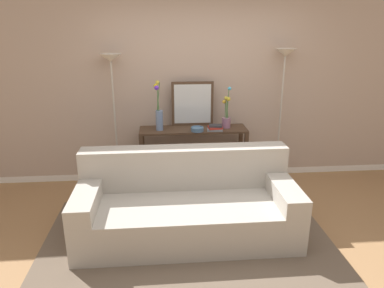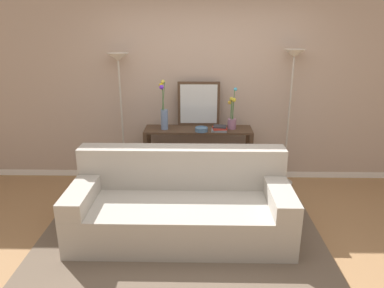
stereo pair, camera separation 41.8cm
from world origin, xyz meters
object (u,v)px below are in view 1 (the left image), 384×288
at_px(console_table, 193,146).
at_px(floor_lamp_left, 112,84).
at_px(vase_tall_flowers, 159,114).
at_px(vase_short_flowers, 226,117).
at_px(book_row_under_console, 160,182).
at_px(wall_mirror, 193,104).
at_px(fruit_bowl, 197,129).
at_px(couch, 187,207).
at_px(book_stack, 215,128).
at_px(floor_lamp_right, 283,79).

distance_m(console_table, floor_lamp_left, 1.34).
relative_size(vase_tall_flowers, vase_short_flowers, 1.18).
relative_size(vase_short_flowers, book_row_under_console, 2.26).
height_order(wall_mirror, vase_tall_flowers, vase_tall_flowers).
xyz_separation_m(fruit_bowl, book_row_under_console, (-0.50, 0.12, -0.80)).
bearing_deg(book_row_under_console, vase_tall_flowers, -65.83).
xyz_separation_m(couch, vase_tall_flowers, (-0.27, 1.16, 0.73)).
bearing_deg(floor_lamp_left, book_stack, -8.56).
bearing_deg(book_stack, floor_lamp_left, 171.44).
height_order(wall_mirror, book_row_under_console, wall_mirror).
height_order(couch, wall_mirror, wall_mirror).
bearing_deg(console_table, book_row_under_console, 180.00).
bearing_deg(floor_lamp_left, book_row_under_console, -9.14).
bearing_deg(fruit_bowl, vase_tall_flowers, 169.00).
bearing_deg(floor_lamp_right, console_table, -175.66).
xyz_separation_m(wall_mirror, book_row_under_console, (-0.47, -0.16, -1.07)).
bearing_deg(vase_tall_flowers, fruit_bowl, -11.00).
bearing_deg(wall_mirror, floor_lamp_right, -3.29).
distance_m(vase_short_flowers, book_row_under_console, 1.29).
xyz_separation_m(vase_tall_flowers, vase_short_flowers, (0.90, 0.04, -0.06)).
distance_m(floor_lamp_left, book_stack, 1.44).
relative_size(couch, vase_short_flowers, 4.13).
relative_size(wall_mirror, fruit_bowl, 3.62).
distance_m(couch, wall_mirror, 1.59).
distance_m(couch, vase_tall_flowers, 1.40).
height_order(couch, floor_lamp_left, floor_lamp_left).
xyz_separation_m(couch, book_stack, (0.46, 1.08, 0.55)).
xyz_separation_m(floor_lamp_right, vase_tall_flowers, (-1.66, -0.12, -0.41)).
bearing_deg(console_table, wall_mirror, 88.39).
bearing_deg(vase_tall_flowers, vase_short_flowers, 2.36).
relative_size(floor_lamp_left, vase_short_flowers, 3.29).
distance_m(wall_mirror, book_stack, 0.47).
xyz_separation_m(console_table, fruit_bowl, (0.04, -0.12, 0.28)).
height_order(floor_lamp_right, vase_tall_flowers, floor_lamp_right).
bearing_deg(floor_lamp_right, floor_lamp_left, -180.00).
height_order(floor_lamp_right, wall_mirror, floor_lamp_right).
bearing_deg(console_table, floor_lamp_right, 4.34).
bearing_deg(vase_short_flowers, floor_lamp_left, 176.80).
xyz_separation_m(vase_short_flowers, fruit_bowl, (-0.40, -0.13, -0.12)).
xyz_separation_m(floor_lamp_right, wall_mirror, (-1.21, 0.07, -0.33)).
bearing_deg(fruit_bowl, book_stack, 4.32).
bearing_deg(console_table, vase_tall_flowers, -176.48).
bearing_deg(floor_lamp_left, vase_tall_flowers, -11.59).
height_order(floor_lamp_left, vase_tall_flowers, floor_lamp_left).
relative_size(vase_short_flowers, book_stack, 2.55).
xyz_separation_m(floor_lamp_left, vase_tall_flowers, (0.58, -0.12, -0.37)).
height_order(wall_mirror, book_stack, wall_mirror).
distance_m(console_table, fruit_bowl, 0.31).
bearing_deg(vase_tall_flowers, book_row_under_console, 114.17).
relative_size(couch, floor_lamp_left, 1.25).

